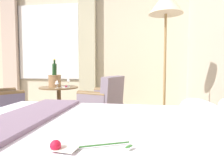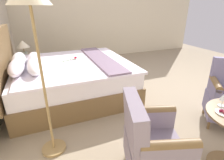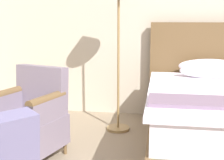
% 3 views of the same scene
% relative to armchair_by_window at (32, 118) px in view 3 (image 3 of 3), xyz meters
% --- Properties ---
extents(wall_headboard_side, '(6.03, 0.12, 3.08)m').
position_rel_armchair_by_window_xyz_m(wall_headboard_side, '(1.63, 1.59, 1.15)').
color(wall_headboard_side, beige).
rests_on(wall_headboard_side, ground).
extents(armchair_by_window, '(0.72, 0.69, 0.88)m').
position_rel_armchair_by_window_xyz_m(armchair_by_window, '(0.00, 0.00, 0.00)').
color(armchair_by_window, brown).
rests_on(armchair_by_window, ground).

